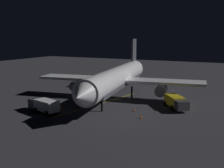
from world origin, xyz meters
The scene contains 9 objects.
ground_plane centered at (0.00, 0.00, -0.10)m, with size 180.00×180.00×0.20m, color #2F2F35.
apron_guide_stripe centered at (1.48, 4.00, 0.00)m, with size 0.24×23.00×0.01m, color gold.
airliner centered at (0.10, -0.59, 4.23)m, with size 33.51×39.10×11.73m.
baggage_truck centered at (6.58, 13.54, 1.16)m, with size 6.46×3.65×2.17m.
catering_truck centered at (-12.01, 1.35, 1.16)m, with size 5.40×6.16×2.17m.
ground_crew_worker centered at (4.84, 13.57, 0.89)m, with size 0.40×0.40×1.74m.
traffic_cone_near_left centered at (-8.73, 9.42, 0.25)m, with size 0.50×0.50×0.55m.
traffic_cone_near_right centered at (-6.24, 6.14, 0.25)m, with size 0.50×0.50×0.55m.
traffic_cone_under_wing centered at (5.67, 10.14, 0.25)m, with size 0.50×0.50×0.55m.
Camera 1 is at (-23.44, 47.89, 12.39)m, focal length 44.68 mm.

